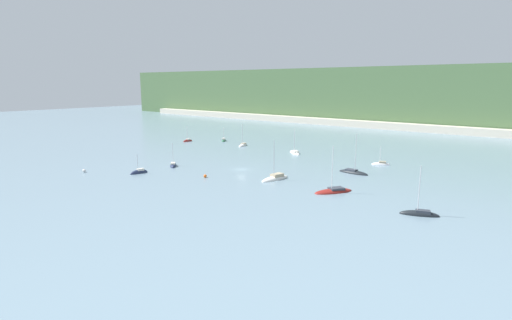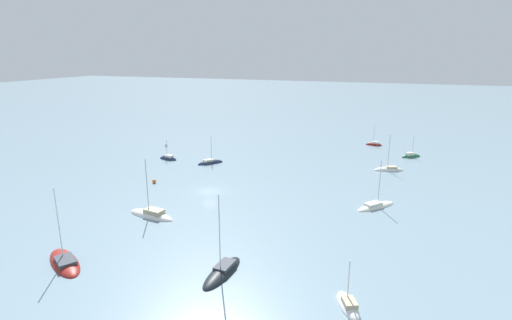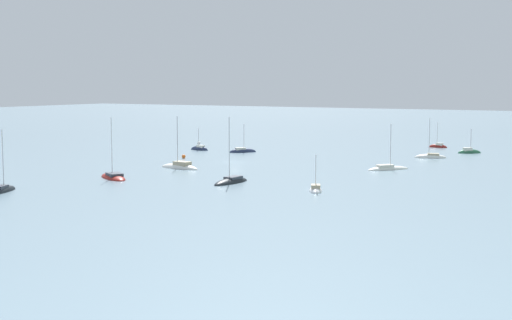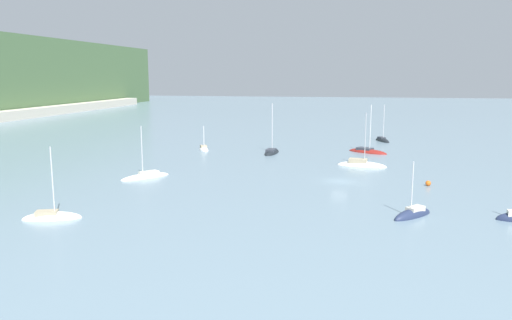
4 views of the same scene
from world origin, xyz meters
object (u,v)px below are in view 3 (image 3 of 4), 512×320
object	(u,v)px
sailboat_9	(469,153)
mooring_buoy_1	(184,156)
sailboat_8	(180,168)
sailboat_3	(113,178)
sailboat_5	(242,152)
sailboat_4	(316,191)
sailboat_7	(438,147)
sailboat_6	(388,169)
sailboat_10	(3,191)
mooring_buoy_0	(199,143)
sailboat_1	(231,182)
sailboat_2	(199,150)
sailboat_0	(431,158)

from	to	relation	value
sailboat_9	mooring_buoy_1	distance (m)	63.92
sailboat_8	sailboat_3	bearing A→B (deg)	92.94
sailboat_5	sailboat_8	distance (m)	32.36
sailboat_4	sailboat_7	world-z (taller)	sailboat_7
sailboat_3	sailboat_6	xyz separation A→B (m)	(-33.58, 35.64, 0.01)
sailboat_7	sailboat_3	bearing A→B (deg)	69.13
sailboat_8	mooring_buoy_1	world-z (taller)	sailboat_8
sailboat_6	sailboat_7	distance (m)	49.07
sailboat_4	sailboat_6	distance (m)	30.06
sailboat_10	mooring_buoy_0	xyz separation A→B (m)	(-79.83, -19.69, 0.33)
sailboat_7	sailboat_1	bearing A→B (deg)	81.46
sailboat_6	mooring_buoy_1	size ratio (longest dim) A/B	11.35
sailboat_2	sailboat_5	xyz separation A→B (m)	(-0.26, 11.55, -0.00)
sailboat_8	mooring_buoy_0	distance (m)	50.67
mooring_buoy_0	sailboat_5	bearing A→B (deg)	59.05
sailboat_4	mooring_buoy_1	xyz separation A→B (m)	(-27.85, -42.98, 0.31)
sailboat_10	sailboat_7	bearing A→B (deg)	-40.82
sailboat_5	mooring_buoy_0	world-z (taller)	sailboat_5
sailboat_3	sailboat_9	world-z (taller)	sailboat_3
sailboat_5	sailboat_10	bearing A→B (deg)	-138.30
sailboat_4	sailboat_8	xyz separation A→B (m)	(-13.17, -33.52, 0.03)
sailboat_2	sailboat_3	world-z (taller)	sailboat_3
sailboat_5	sailboat_6	world-z (taller)	sailboat_6
sailboat_0	sailboat_3	bearing A→B (deg)	37.68
sailboat_9	mooring_buoy_0	distance (m)	66.24
sailboat_1	sailboat_3	distance (m)	20.40
sailboat_6	sailboat_0	bearing A→B (deg)	36.95
sailboat_9	sailboat_3	bearing A→B (deg)	-155.29
sailboat_8	mooring_buoy_0	xyz separation A→B (m)	(-43.89, -25.31, 0.30)
sailboat_1	sailboat_4	size ratio (longest dim) A/B	1.86
sailboat_5	mooring_buoy_1	bearing A→B (deg)	-151.49
sailboat_0	sailboat_7	distance (m)	25.47
sailboat_0	sailboat_9	distance (m)	15.12
sailboat_0	sailboat_3	size ratio (longest dim) A/B	0.85
sailboat_0	sailboat_6	distance (m)	23.98
sailboat_3	sailboat_4	size ratio (longest dim) A/B	1.80
sailboat_3	mooring_buoy_0	distance (m)	65.09
sailboat_2	sailboat_6	world-z (taller)	sailboat_6
sailboat_7	mooring_buoy_1	xyz separation A→B (m)	(51.11, -39.53, 0.29)
sailboat_9	mooring_buoy_0	size ratio (longest dim) A/B	7.59
mooring_buoy_1	sailboat_6	bearing A→B (deg)	92.90
sailboat_2	sailboat_7	bearing A→B (deg)	-138.63
sailboat_3	sailboat_4	world-z (taller)	sailboat_3
sailboat_2	mooring_buoy_0	bearing A→B (deg)	-50.12
sailboat_0	mooring_buoy_1	distance (m)	51.81
sailboat_2	mooring_buoy_1	bearing A→B (deg)	119.02
sailboat_0	mooring_buoy_1	size ratio (longest dim) A/B	11.58
sailboat_10	mooring_buoy_0	bearing A→B (deg)	-7.63
sailboat_10	mooring_buoy_1	xyz separation A→B (m)	(-50.62, -3.84, 0.31)
sailboat_4	mooring_buoy_0	bearing A→B (deg)	19.71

